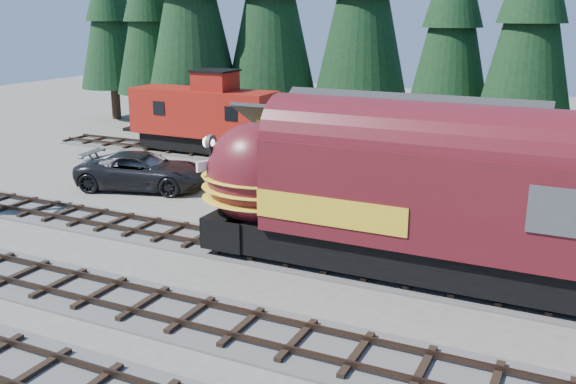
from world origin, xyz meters
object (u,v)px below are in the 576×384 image
at_px(locomotive, 416,204).
at_px(pickup_truck_b, 140,170).
at_px(pickup_truck_a, 143,171).
at_px(caboose, 204,116).
at_px(depot, 391,153).

distance_m(locomotive, pickup_truck_b, 17.55).
relative_size(pickup_truck_a, pickup_truck_b, 1.11).
bearing_deg(caboose, pickup_truck_b, -81.53).
distance_m(locomotive, caboose, 22.58).
relative_size(caboose, pickup_truck_b, 1.57).
relative_size(depot, pickup_truck_b, 2.06).
distance_m(depot, locomotive, 7.12).
bearing_deg(pickup_truck_b, depot, -96.06).
bearing_deg(pickup_truck_a, pickup_truck_b, 39.96).
xyz_separation_m(depot, locomotive, (2.90, -6.50, -0.21)).
bearing_deg(caboose, locomotive, -38.32).
bearing_deg(locomotive, depot, 114.04).
xyz_separation_m(pickup_truck_a, pickup_truck_b, (-0.45, 0.31, -0.05)).
bearing_deg(caboose, depot, -26.86).
xyz_separation_m(caboose, pickup_truck_a, (1.68, -8.57, -1.58)).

